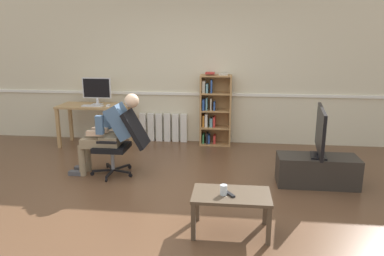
{
  "coord_description": "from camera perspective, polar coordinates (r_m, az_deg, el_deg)",
  "views": [
    {
      "loc": [
        0.71,
        -4.07,
        1.94
      ],
      "look_at": [
        0.15,
        0.85,
        0.7
      ],
      "focal_mm": 33.74,
      "sensor_mm": 36.0,
      "label": 1
    }
  ],
  "objects": [
    {
      "name": "ground_plane",
      "position": [
        4.56,
        -3.13,
        -11.12
      ],
      "size": [
        18.0,
        18.0,
        0.0
      ],
      "primitive_type": "plane",
      "color": "brown"
    },
    {
      "name": "back_wall",
      "position": [
        6.78,
        0.45,
        9.04
      ],
      "size": [
        12.0,
        0.13,
        2.7
      ],
      "color": "beige",
      "rests_on": "ground_plane"
    },
    {
      "name": "computer_desk",
      "position": [
        6.83,
        -15.18,
        2.61
      ],
      "size": [
        1.26,
        0.59,
        0.76
      ],
      "color": "tan",
      "rests_on": "ground_plane"
    },
    {
      "name": "imac_monitor",
      "position": [
        6.82,
        -14.83,
        5.97
      ],
      "size": [
        0.53,
        0.14,
        0.49
      ],
      "color": "silver",
      "rests_on": "computer_desk"
    },
    {
      "name": "keyboard",
      "position": [
        6.67,
        -15.44,
        3.4
      ],
      "size": [
        0.37,
        0.12,
        0.02
      ],
      "primitive_type": "cube",
      "color": "silver",
      "rests_on": "computer_desk"
    },
    {
      "name": "computer_mouse",
      "position": [
        6.58,
        -13.1,
        3.47
      ],
      "size": [
        0.06,
        0.1,
        0.03
      ],
      "primitive_type": "cube",
      "color": "white",
      "rests_on": "computer_desk"
    },
    {
      "name": "bookshelf",
      "position": [
        6.65,
        3.47,
        2.82
      ],
      "size": [
        0.57,
        0.29,
        1.34
      ],
      "color": "#AD7F4C",
      "rests_on": "ground_plane"
    },
    {
      "name": "radiator",
      "position": [
        6.94,
        -4.56,
        0.09
      ],
      "size": [
        0.92,
        0.08,
        0.54
      ],
      "color": "white",
      "rests_on": "ground_plane"
    },
    {
      "name": "office_chair",
      "position": [
        5.24,
        -10.91,
        -1.92
      ],
      "size": [
        0.84,
        0.61,
        0.95
      ],
      "rotation": [
        0.0,
        0.0,
        -1.57
      ],
      "color": "black",
      "rests_on": "ground_plane"
    },
    {
      "name": "person_seated",
      "position": [
        5.27,
        -12.83,
        -0.54
      ],
      "size": [
        1.05,
        0.4,
        1.19
      ],
      "rotation": [
        0.0,
        0.0,
        -1.57
      ],
      "color": "#937F60",
      "rests_on": "ground_plane"
    },
    {
      "name": "tv_stand",
      "position": [
        5.18,
        19.14,
        -6.37
      ],
      "size": [
        1.05,
        0.43,
        0.4
      ],
      "color": "#2D2823",
      "rests_on": "ground_plane"
    },
    {
      "name": "tv_screen",
      "position": [
        5.02,
        19.65,
        -0.54
      ],
      "size": [
        0.24,
        0.96,
        0.65
      ],
      "rotation": [
        0.0,
        0.0,
        1.43
      ],
      "color": "black",
      "rests_on": "tv_stand"
    },
    {
      "name": "coffee_table",
      "position": [
        3.72,
        6.23,
        -11.1
      ],
      "size": [
        0.79,
        0.47,
        0.42
      ],
      "color": "#4C3D2D",
      "rests_on": "ground_plane"
    },
    {
      "name": "drinking_glass",
      "position": [
        3.64,
        5.02,
        -9.72
      ],
      "size": [
        0.07,
        0.07,
        0.1
      ],
      "primitive_type": "cylinder",
      "color": "silver",
      "rests_on": "coffee_table"
    },
    {
      "name": "spare_remote",
      "position": [
        3.67,
        6.0,
        -10.34
      ],
      "size": [
        0.11,
        0.15,
        0.02
      ],
      "primitive_type": "cube",
      "rotation": [
        0.0,
        0.0,
        3.71
      ],
      "color": "black",
      "rests_on": "coffee_table"
    }
  ]
}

